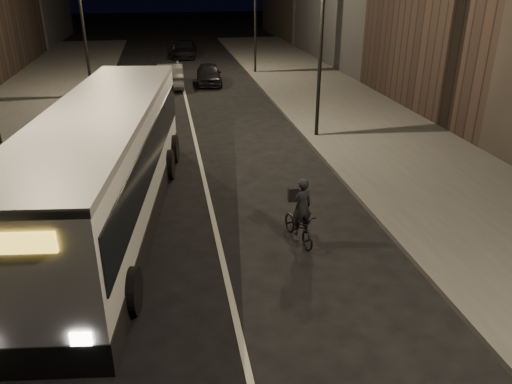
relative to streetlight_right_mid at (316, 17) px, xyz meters
name	(u,v)px	position (x,y,z in m)	size (l,w,h in m)	color
ground	(233,306)	(-5.33, -12.00, -5.36)	(180.00, 180.00, 0.00)	black
sidewalk_right	(359,121)	(3.17, 2.00, -5.28)	(7.00, 70.00, 0.16)	#3A3A38
sidewalk_left	(7,140)	(-13.83, 2.00, -5.28)	(7.00, 70.00, 0.16)	#3A3A38
streetlight_right_mid	(316,17)	(0.00, 0.00, 0.00)	(1.20, 0.44, 8.12)	black
streetlight_left_far	(85,5)	(-10.66, 10.00, 0.00)	(1.20, 0.44, 8.12)	black
city_bus	(106,161)	(-8.43, -6.94, -3.39)	(4.50, 13.65, 3.62)	silver
cyclist_on_bicycle	(300,221)	(-3.03, -9.30, -4.69)	(0.94, 1.85, 2.03)	black
car_near	(209,74)	(-3.52, 12.92, -4.67)	(1.63, 4.06, 1.38)	black
car_mid	(170,75)	(-6.13, 12.50, -4.58)	(1.64, 4.72, 1.55)	#343436
car_far	(185,49)	(-4.53, 25.06, -4.64)	(2.02, 4.96, 1.44)	black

